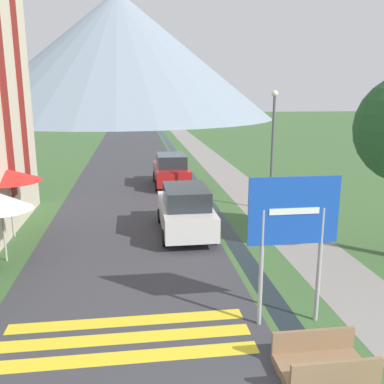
% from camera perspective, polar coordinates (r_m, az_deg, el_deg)
% --- Properties ---
extents(ground_plane, '(160.00, 160.00, 0.00)m').
position_cam_1_polar(ground_plane, '(24.99, -2.42, 1.26)').
color(ground_plane, '#3D6033').
extents(road, '(6.40, 60.00, 0.01)m').
position_cam_1_polar(road, '(34.73, -8.08, 4.59)').
color(road, '#38383D').
rests_on(road, ground_plane).
extents(footpath, '(2.20, 60.00, 0.01)m').
position_cam_1_polar(footpath, '(35.21, 1.93, 4.84)').
color(footpath, gray).
rests_on(footpath, ground_plane).
extents(drainage_channel, '(0.60, 60.00, 0.00)m').
position_cam_1_polar(drainage_channel, '(34.90, -1.98, 4.76)').
color(drainage_channel, black).
rests_on(drainage_channel, ground_plane).
extents(crosswalk_marking, '(5.44, 1.84, 0.01)m').
position_cam_1_polar(crosswalk_marking, '(9.94, -8.65, -18.70)').
color(crosswalk_marking, yellow).
rests_on(crosswalk_marking, ground_plane).
extents(mountain_distant, '(57.88, 57.88, 23.05)m').
position_cam_1_polar(mountain_distant, '(85.68, -9.65, 17.46)').
color(mountain_distant, gray).
rests_on(mountain_distant, ground_plane).
extents(road_sign, '(2.06, 0.11, 3.47)m').
position_cam_1_polar(road_sign, '(9.70, 13.32, -4.37)').
color(road_sign, '#9E9EA3').
rests_on(road_sign, ground_plane).
extents(footbridge, '(1.70, 1.10, 0.65)m').
position_cam_1_polar(footbridge, '(9.04, 17.12, -21.13)').
color(footbridge, '#846647').
rests_on(footbridge, ground_plane).
extents(parked_car_near, '(1.93, 4.32, 1.82)m').
position_cam_1_polar(parked_car_near, '(15.97, -0.88, -2.40)').
color(parked_car_near, silver).
rests_on(parked_car_near, ground_plane).
extents(parked_car_far, '(1.91, 4.01, 1.82)m').
position_cam_1_polar(parked_car_far, '(23.91, -2.79, 2.92)').
color(parked_car_far, '#A31919').
rests_on(parked_car_far, ground_plane).
extents(cafe_umbrella_middle_white, '(1.92, 1.92, 2.20)m').
position_cam_1_polar(cafe_umbrella_middle_white, '(14.35, -24.16, -1.19)').
color(cafe_umbrella_middle_white, '#B7B2A8').
rests_on(cafe_umbrella_middle_white, ground_plane).
extents(cafe_umbrella_rear_red, '(2.30, 2.30, 2.51)m').
position_cam_1_polar(cafe_umbrella_rear_red, '(16.63, -23.24, 2.03)').
color(cafe_umbrella_rear_red, '#B7B2A8').
rests_on(cafe_umbrella_rear_red, ground_plane).
extents(streetlamp, '(0.28, 0.28, 5.26)m').
position_cam_1_polar(streetlamp, '(19.12, 10.72, 6.74)').
color(streetlamp, '#515156').
rests_on(streetlamp, ground_plane).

